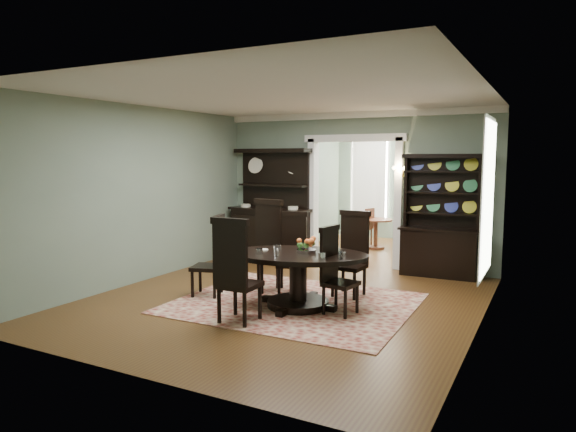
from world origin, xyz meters
The scene contains 19 objects.
room centered at (0.00, 0.04, 1.58)m, with size 5.51×6.01×3.01m.
parlor centered at (0.00, 5.53, 1.52)m, with size 3.51×3.50×3.01m.
doorway_trim centered at (0.00, 3.00, 1.62)m, with size 2.08×0.25×2.57m.
right_window centered at (2.69, 0.93, 1.60)m, with size 0.15×1.47×2.12m.
wall_sconce centered at (0.95, 2.85, 1.89)m, with size 0.27×0.21×0.21m.
rug centered at (0.21, -0.04, 0.01)m, with size 3.33×2.78×0.01m, color maroon.
dining_table centered at (0.34, -0.18, 0.55)m, with size 2.25×2.25×0.78m.
centerpiece centered at (0.43, -0.10, 0.85)m, with size 1.38×0.89×0.23m.
chair_far_left centered at (-0.62, 0.53, 0.76)m, with size 0.61×0.59×1.45m.
chair_far_mid centered at (-0.16, 0.61, 0.67)m, with size 0.60×0.58×1.27m.
chair_far_right centered at (0.78, 0.80, 0.69)m, with size 0.52×0.50×1.31m.
chair_end_left centered at (-1.08, -0.25, 0.66)m, with size 0.56×0.58×1.26m.
chair_end_right centered at (0.90, -0.20, 0.63)m, with size 0.48×0.50×1.20m.
chair_near centered at (-0.04, -1.23, 0.73)m, with size 0.53×0.49×1.38m.
sideboard centered at (-1.74, 2.73, 0.80)m, with size 1.80×0.77×2.30m.
welsh_dresser centered at (1.72, 2.76, 0.79)m, with size 1.42×0.56×2.19m.
parlor_table centered at (-0.14, 4.86, 0.46)m, with size 0.75×0.75×0.70m.
parlor_chair_left centered at (-0.41, 4.92, 0.50)m, with size 0.43×0.42×0.94m.
parlor_chair_right centered at (0.61, 4.72, 0.54)m, with size 0.46×0.44×1.00m.
Camera 1 is at (3.51, -6.57, 2.14)m, focal length 32.00 mm.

